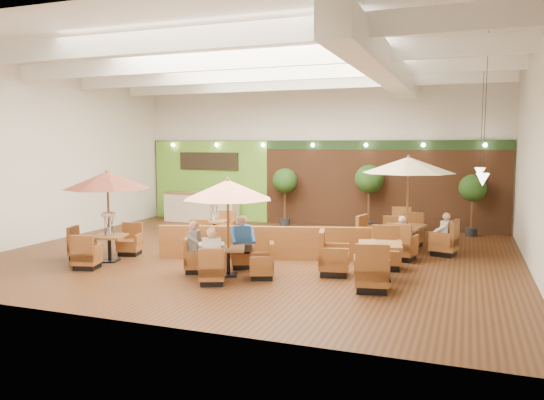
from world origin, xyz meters
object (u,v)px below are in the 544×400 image
at_px(table_3, 214,226).
at_px(diner_4, 444,229).
at_px(diner_1, 243,237).
at_px(diner_3, 402,233).
at_px(booth_divider, 278,243).
at_px(service_counter, 201,207).
at_px(table_2, 408,187).
at_px(diner_0, 212,250).
at_px(table_1, 228,208).
at_px(topiary_0, 285,183).
at_px(topiary_2, 473,190).
at_px(table_4, 366,261).
at_px(table_5, 398,230).
at_px(table_0, 106,196).
at_px(topiary_1, 369,182).
at_px(diner_2, 196,241).

distance_m(table_3, diner_4, 6.94).
distance_m(diner_1, diner_3, 4.28).
height_order(booth_divider, diner_3, diner_3).
distance_m(service_counter, diner_3, 9.42).
bearing_deg(table_3, diner_3, -19.80).
relative_size(table_2, diner_0, 3.41).
xyz_separation_m(table_1, topiary_0, (-1.25, 7.73, 0.03)).
bearing_deg(booth_divider, table_1, -120.09).
height_order(table_2, diner_1, table_2).
xyz_separation_m(booth_divider, diner_3, (3.13, 1.05, 0.29)).
bearing_deg(table_2, topiary_2, 76.78).
distance_m(table_4, diner_0, 3.54).
bearing_deg(topiary_2, table_5, -140.47).
xyz_separation_m(table_4, diner_3, (0.56, 2.24, 0.34)).
distance_m(table_0, topiary_2, 11.68).
bearing_deg(topiary_0, diner_3, -43.41).
bearing_deg(topiary_2, topiary_1, 180.00).
xyz_separation_m(table_3, topiary_2, (7.65, 3.89, 1.06)).
height_order(service_counter, topiary_2, topiary_2).
bearing_deg(table_3, table_5, 8.01).
bearing_deg(diner_3, diner_2, -136.38).
relative_size(table_1, topiary_1, 1.02).
bearing_deg(topiary_0, table_0, -107.66).
height_order(diner_0, diner_2, diner_0).
bearing_deg(diner_4, diner_3, 152.40).
relative_size(topiary_0, topiary_1, 0.92).
height_order(table_4, diner_4, diner_4).
distance_m(table_1, table_4, 3.41).
bearing_deg(table_4, topiary_2, 60.10).
xyz_separation_m(table_1, table_4, (3.07, 0.88, -1.20)).
distance_m(booth_divider, table_2, 4.01).
bearing_deg(service_counter, table_4, -40.62).
distance_m(table_1, diner_3, 4.86).
height_order(diner_0, diner_4, diner_0).
xyz_separation_m(topiary_1, diner_1, (-1.92, -6.89, -0.98)).
distance_m(table_0, table_5, 8.93).
relative_size(table_2, diner_4, 3.79).
xyz_separation_m(table_5, diner_3, (0.46, -2.80, 0.37)).
height_order(topiary_2, diner_2, topiary_2).
xyz_separation_m(service_counter, diner_4, (9.34, -3.40, 0.16)).
bearing_deg(diner_4, table_0, 132.37).
xyz_separation_m(table_1, diner_4, (4.65, 4.14, -0.86)).
xyz_separation_m(diner_2, diner_4, (5.49, 4.14, -0.02)).
height_order(table_5, diner_1, diner_1).
height_order(table_3, diner_2, table_3).
bearing_deg(table_1, table_2, 26.72).
xyz_separation_m(diner_2, diner_3, (4.47, 3.12, -0.02)).
bearing_deg(service_counter, diner_0, -60.73).
xyz_separation_m(topiary_2, diner_3, (-1.74, -4.62, -0.81)).
xyz_separation_m(booth_divider, topiary_2, (4.87, 5.66, 1.10)).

